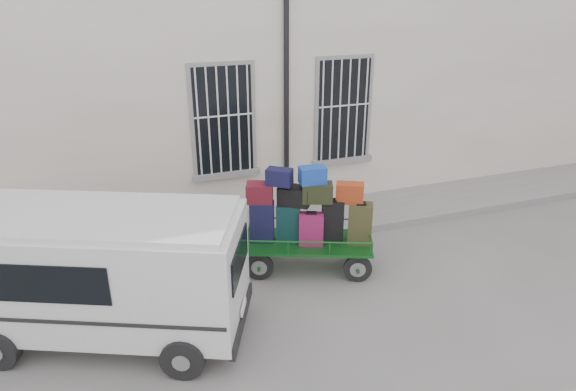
% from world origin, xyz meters
% --- Properties ---
extents(ground, '(80.00, 80.00, 0.00)m').
position_xyz_m(ground, '(0.00, 0.00, 0.00)').
color(ground, slate).
rests_on(ground, ground).
extents(building, '(24.00, 5.15, 6.00)m').
position_xyz_m(building, '(0.00, 5.50, 3.00)').
color(building, beige).
rests_on(building, ground).
extents(sidewalk, '(24.00, 1.70, 0.15)m').
position_xyz_m(sidewalk, '(0.00, 2.20, 0.07)').
color(sidewalk, gray).
rests_on(sidewalk, ground).
extents(luggage_cart, '(2.63, 1.77, 1.99)m').
position_xyz_m(luggage_cart, '(0.47, 0.45, 1.01)').
color(luggage_cart, black).
rests_on(luggage_cart, ground).
extents(van, '(4.25, 3.08, 1.99)m').
position_xyz_m(van, '(-2.94, -0.30, 1.14)').
color(van, silver).
rests_on(van, ground).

